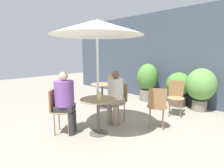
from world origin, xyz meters
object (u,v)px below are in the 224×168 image
Objects in this scene: bistro_chair_1 at (58,107)px; beer_glass_0 at (100,97)px; bistro_chair_3 at (157,104)px; bistro_chair_2 at (176,94)px; seated_person_0 at (115,93)px; potted_plant_1 at (178,87)px; umbrella at (97,28)px; bistro_chair_4 at (115,85)px; potted_plant_2 at (201,86)px; bistro_chair_0 at (118,99)px; seated_person_1 at (65,98)px; cafe_table_far at (102,90)px; potted_plant_0 at (147,80)px; beer_glass_1 at (98,93)px; cafe_table_near at (98,107)px.

beer_glass_0 is at bearing -99.78° from bistro_chair_1.
bistro_chair_2 is at bearing -113.62° from bistro_chair_3.
seated_person_0 is at bearing -5.42° from bistro_chair_3.
potted_plant_1 is 0.47× the size of umbrella.
bistro_chair_4 is 2.63m from potted_plant_2.
bistro_chair_0 is 1.00× the size of bistro_chair_2.
bistro_chair_2 is 0.72× the size of seated_person_1.
potted_plant_1 is (1.55, 1.77, 0.04)m from cafe_table_far.
umbrella reaches higher than bistro_chair_0.
potted_plant_1 is at bearing 7.11° from potted_plant_0.
umbrella reaches higher than beer_glass_1.
bistro_chair_0 is at bearing -56.54° from seated_person_1.
seated_person_0 is (-0.77, -1.54, 0.17)m from bistro_chair_2.
seated_person_1 is at bearing -138.71° from cafe_table_near.
bistro_chair_1 reaches higher than beer_glass_0.
bistro_chair_3 is 1.27m from beer_glass_0.
seated_person_1 is 0.72m from beer_glass_0.
potted_plant_1 is at bearing 66.13° from bistro_chair_0.
cafe_table_near is 0.70× the size of potted_plant_1.
bistro_chair_4 is 1.99m from seated_person_0.
potted_plant_2 is (1.16, 2.19, 0.16)m from bistro_chair_0.
bistro_chair_0 is 0.73m from beer_glass_1.
beer_glass_1 is at bearing -46.59° from cafe_table_far.
seated_person_0 reaches higher than bistro_chair_1.
bistro_chair_1 is at bearing 20.51° from bistro_chair_3.
bistro_chair_1 and bistro_chair_4 have the same top height.
bistro_chair_3 is (1.94, -0.25, 0.01)m from cafe_table_far.
seated_person_1 is (0.11, 0.10, 0.19)m from bistro_chair_1.
potted_plant_2 is at bearing -125.97° from bistro_chair_3.
potted_plant_0 is 1.06× the size of potted_plant_2.
cafe_table_near is 0.68m from seated_person_0.
potted_plant_1 is 0.86× the size of potted_plant_2.
potted_plant_0 reaches higher than bistro_chair_1.
seated_person_0 is at bearing -76.03° from potted_plant_0.
potted_plant_1 reaches higher than cafe_table_far.
bistro_chair_1 is 1.72m from umbrella.
bistro_chair_1 reaches higher than beer_glass_1.
cafe_table_near is 0.30m from beer_glass_0.
seated_person_1 is (-1.13, -2.61, 0.19)m from bistro_chair_2.
beer_glass_1 is 2.97m from potted_plant_1.
beer_glass_0 is at bearing -44.92° from cafe_table_far.
potted_plant_2 reaches higher than bistro_chair_3.
bistro_chair_1 is at bearing 90.00° from seated_person_1.
bistro_chair_1 is 0.24m from seated_person_1.
cafe_table_far is 1.61m from beer_glass_1.
potted_plant_0 is 1.05m from potted_plant_1.
potted_plant_2 is (2.47, 0.88, 0.16)m from bistro_chair_4.
seated_person_1 is 7.64× the size of beer_glass_0.
potted_plant_1 is at bearing 86.71° from bistro_chair_2.
potted_plant_2 is (1.12, 2.88, -0.10)m from beer_glass_1.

